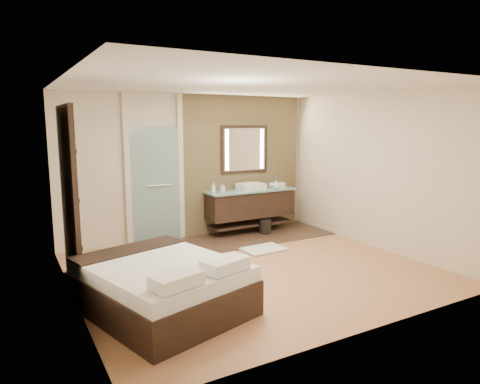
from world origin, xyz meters
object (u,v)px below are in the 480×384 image
mirror_unit (244,149)px  vanity (250,204)px  bed (162,286)px  waste_bin (265,227)px

mirror_unit → vanity: bearing=-90.0°
vanity → bed: bearing=-136.4°
mirror_unit → waste_bin: 1.60m
bed → waste_bin: bed is taller
bed → mirror_unit: bearing=30.3°
bed → waste_bin: size_ratio=7.69×
waste_bin → bed: bearing=-141.4°
mirror_unit → waste_bin: mirror_unit is taller
mirror_unit → waste_bin: size_ratio=3.71×
waste_bin → mirror_unit: bearing=109.2°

